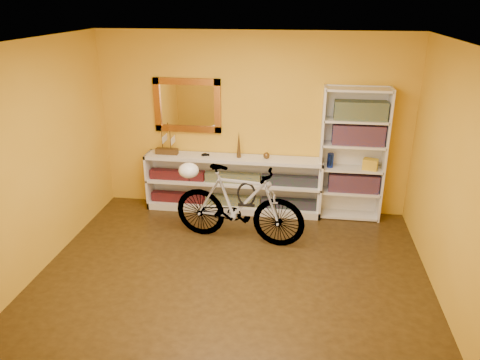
# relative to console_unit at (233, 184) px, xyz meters

# --- Properties ---
(floor) EXTENTS (4.50, 4.00, 0.01)m
(floor) POSITION_rel_console_unit_xyz_m (0.26, -1.81, -0.43)
(floor) COLOR black
(floor) RESTS_ON ground
(ceiling) EXTENTS (4.50, 4.00, 0.01)m
(ceiling) POSITION_rel_console_unit_xyz_m (0.26, -1.81, 2.18)
(ceiling) COLOR silver
(ceiling) RESTS_ON ground
(back_wall) EXTENTS (4.50, 0.01, 2.60)m
(back_wall) POSITION_rel_console_unit_xyz_m (0.26, 0.19, 0.88)
(back_wall) COLOR gold
(back_wall) RESTS_ON ground
(left_wall) EXTENTS (0.01, 4.00, 2.60)m
(left_wall) POSITION_rel_console_unit_xyz_m (-1.99, -1.81, 0.88)
(left_wall) COLOR gold
(left_wall) RESTS_ON ground
(right_wall) EXTENTS (0.01, 4.00, 2.60)m
(right_wall) POSITION_rel_console_unit_xyz_m (2.52, -1.81, 0.88)
(right_wall) COLOR gold
(right_wall) RESTS_ON ground
(gilt_mirror) EXTENTS (0.98, 0.06, 0.78)m
(gilt_mirror) POSITION_rel_console_unit_xyz_m (-0.69, 0.15, 1.12)
(gilt_mirror) COLOR #90511A
(gilt_mirror) RESTS_ON back_wall
(wall_socket) EXTENTS (0.09, 0.02, 0.09)m
(wall_socket) POSITION_rel_console_unit_xyz_m (1.16, 0.17, -0.17)
(wall_socket) COLOR silver
(wall_socket) RESTS_ON back_wall
(console_unit) EXTENTS (2.60, 0.35, 0.85)m
(console_unit) POSITION_rel_console_unit_xyz_m (0.00, 0.00, 0.00)
(console_unit) COLOR silver
(console_unit) RESTS_ON floor
(cd_row_lower) EXTENTS (2.50, 0.13, 0.14)m
(cd_row_lower) POSITION_rel_console_unit_xyz_m (0.00, -0.02, -0.26)
(cd_row_lower) COLOR black
(cd_row_lower) RESTS_ON console_unit
(cd_row_upper) EXTENTS (2.50, 0.13, 0.14)m
(cd_row_upper) POSITION_rel_console_unit_xyz_m (0.00, -0.02, 0.11)
(cd_row_upper) COLOR navy
(cd_row_upper) RESTS_ON console_unit
(model_ship) EXTENTS (0.33, 0.13, 0.39)m
(model_ship) POSITION_rel_console_unit_xyz_m (-0.99, 0.00, 0.62)
(model_ship) COLOR #3A2610
(model_ship) RESTS_ON console_unit
(toy_car) EXTENTS (0.00, 0.00, 0.00)m
(toy_car) POSITION_rel_console_unit_xyz_m (-0.41, 0.00, 0.43)
(toy_car) COLOR black
(toy_car) RESTS_ON console_unit
(bronze_ornament) EXTENTS (0.07, 0.07, 0.39)m
(bronze_ornament) POSITION_rel_console_unit_xyz_m (0.09, 0.00, 0.62)
(bronze_ornament) COLOR brown
(bronze_ornament) RESTS_ON console_unit
(decorative_orb) EXTENTS (0.09, 0.09, 0.09)m
(decorative_orb) POSITION_rel_console_unit_xyz_m (0.49, 0.00, 0.47)
(decorative_orb) COLOR brown
(decorative_orb) RESTS_ON console_unit
(bookcase) EXTENTS (0.90, 0.30, 1.90)m
(bookcase) POSITION_rel_console_unit_xyz_m (1.69, 0.03, 0.52)
(bookcase) COLOR silver
(bookcase) RESTS_ON floor
(book_row_a) EXTENTS (0.70, 0.22, 0.26)m
(book_row_a) POSITION_rel_console_unit_xyz_m (1.74, 0.03, 0.12)
(book_row_a) COLOR maroon
(book_row_a) RESTS_ON bookcase
(book_row_b) EXTENTS (0.70, 0.22, 0.28)m
(book_row_b) POSITION_rel_console_unit_xyz_m (1.74, 0.03, 0.83)
(book_row_b) COLOR maroon
(book_row_b) RESTS_ON bookcase
(book_row_c) EXTENTS (0.70, 0.22, 0.25)m
(book_row_c) POSITION_rel_console_unit_xyz_m (1.74, 0.03, 1.16)
(book_row_c) COLOR navy
(book_row_c) RESTS_ON bookcase
(travel_mug) EXTENTS (0.09, 0.09, 0.20)m
(travel_mug) POSITION_rel_console_unit_xyz_m (1.39, 0.01, 0.44)
(travel_mug) COLOR navy
(travel_mug) RESTS_ON bookcase
(red_tin) EXTENTS (0.16, 0.16, 0.18)m
(red_tin) POSITION_rel_console_unit_xyz_m (1.49, 0.06, 1.13)
(red_tin) COLOR #9D2D16
(red_tin) RESTS_ON bookcase
(yellow_bag) EXTENTS (0.23, 0.18, 0.15)m
(yellow_bag) POSITION_rel_console_unit_xyz_m (1.94, -0.01, 0.42)
(yellow_bag) COLOR gold
(yellow_bag) RESTS_ON bookcase
(bicycle) EXTENTS (0.71, 1.82, 1.04)m
(bicycle) POSITION_rel_console_unit_xyz_m (0.22, -0.90, 0.10)
(bicycle) COLOR silver
(bicycle) RESTS_ON floor
(helmet) EXTENTS (0.27, 0.25, 0.20)m
(helmet) POSITION_rel_console_unit_xyz_m (-0.45, -0.80, 0.49)
(helmet) COLOR white
(helmet) RESTS_ON bicycle
(u_lock) EXTENTS (0.24, 0.03, 0.24)m
(u_lock) POSITION_rel_console_unit_xyz_m (0.32, -0.91, 0.25)
(u_lock) COLOR black
(u_lock) RESTS_ON bicycle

